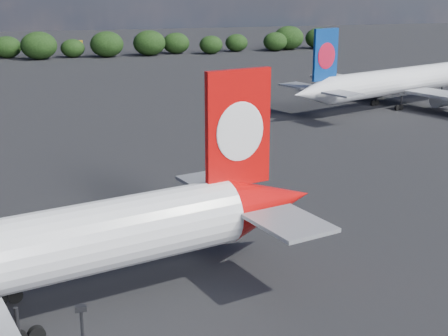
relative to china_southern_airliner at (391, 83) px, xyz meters
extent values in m
plane|color=black|center=(-68.11, -10.40, -5.05)|extent=(500.00, 500.00, 0.00)
cone|color=#C00A09|center=(-48.83, -61.66, 0.49)|extent=(9.96, 7.57, 5.54)
cube|color=#C00A09|center=(-52.05, -62.49, 7.57)|extent=(6.03, 2.06, 9.96)
ellipsoid|color=white|center=(-51.96, -62.81, 7.37)|extent=(4.56, 1.38, 5.09)
ellipsoid|color=white|center=(-52.13, -62.17, 7.37)|extent=(4.56, 1.38, 5.09)
cube|color=#94969B|center=(-49.45, -68.11, 0.93)|extent=(6.48, 7.68, 0.33)
cube|color=#94969B|center=(-52.50, -56.31, 0.93)|extent=(6.48, 7.68, 0.33)
cylinder|color=black|center=(-70.51, -70.68, -3.39)|extent=(0.38, 0.38, 2.77)
cylinder|color=black|center=(-69.33, -70.38, -4.44)|extent=(1.30, 0.79, 1.22)
cylinder|color=black|center=(-70.99, -63.95, -4.44)|extent=(1.30, 0.79, 1.22)
cylinder|color=white|center=(1.67, 0.61, 0.16)|extent=(38.98, 18.55, 5.21)
cone|color=white|center=(-20.84, -7.66, 0.16)|extent=(9.63, 7.77, 5.21)
cube|color=navy|center=(-17.90, -6.58, 6.84)|extent=(5.56, 2.47, 9.38)
ellipsoid|color=red|center=(-17.80, -6.87, 6.65)|extent=(4.18, 1.71, 4.80)
ellipsoid|color=red|center=(-18.01, -6.28, 6.65)|extent=(4.18, 1.71, 4.80)
cube|color=#94969B|center=(-16.90, -12.32, 0.58)|extent=(6.56, 7.49, 0.31)
cube|color=#94969B|center=(-20.86, -1.56, 0.58)|extent=(6.56, 7.49, 0.31)
cube|color=#94969B|center=(-1.05, 14.05, -1.50)|extent=(13.55, 21.91, 0.57)
cylinder|color=#94969B|center=(8.46, -5.78, -2.86)|extent=(5.86, 4.44, 2.81)
cube|color=#94969B|center=(8.46, -5.78, -2.13)|extent=(2.26, 1.08, 1.25)
cylinder|color=#94969B|center=(2.71, 9.88, -2.86)|extent=(5.86, 4.44, 2.81)
cube|color=#94969B|center=(2.71, 9.88, -2.13)|extent=(2.26, 1.08, 1.25)
cylinder|color=black|center=(0.79, -3.04, -3.48)|extent=(0.37, 0.37, 2.61)
cylinder|color=black|center=(0.79, -3.04, -4.47)|extent=(1.24, 0.84, 1.15)
cylinder|color=black|center=(-0.29, -3.44, -4.47)|extent=(1.24, 0.84, 1.15)
cylinder|color=black|center=(-1.37, 2.83, -3.48)|extent=(0.37, 0.37, 2.61)
cylinder|color=black|center=(-1.37, 2.83, -4.47)|extent=(1.24, 0.84, 1.15)
cylinder|color=black|center=(-2.44, 2.43, -4.47)|extent=(1.24, 0.84, 1.15)
cylinder|color=black|center=(16.34, 6.00, -3.54)|extent=(0.32, 0.32, 2.61)
cylinder|color=black|center=(16.34, 6.00, -4.58)|extent=(1.01, 0.67, 0.94)
cube|color=black|center=(-66.59, -83.80, 4.40)|extent=(0.55, 0.30, 0.28)
cube|color=orange|center=(-56.11, 111.60, -1.05)|extent=(5.00, 0.30, 3.00)
cylinder|color=gray|center=(-56.11, 111.60, -3.80)|extent=(0.30, 0.30, 2.50)
ellipsoid|color=black|center=(-78.61, 113.26, -1.38)|extent=(9.54, 8.07, 7.34)
ellipsoid|color=black|center=(-68.17, 106.13, -0.48)|extent=(11.88, 10.05, 9.13)
ellipsoid|color=black|center=(-57.21, 109.11, -1.94)|extent=(8.09, 6.84, 6.22)
ellipsoid|color=black|center=(-45.89, 106.72, -0.68)|extent=(11.36, 9.61, 8.74)
ellipsoid|color=black|center=(-31.15, 107.51, -0.68)|extent=(11.36, 9.61, 8.74)
ellipsoid|color=black|center=(-20.89, 111.22, -1.33)|extent=(9.67, 8.18, 7.44)
ellipsoid|color=black|center=(-9.11, 106.86, -1.81)|extent=(8.42, 7.12, 6.48)
ellipsoid|color=black|center=(2.03, 111.99, -1.83)|extent=(8.37, 7.08, 6.44)
ellipsoid|color=black|center=(16.43, 109.75, -1.58)|extent=(9.02, 7.63, 6.94)
ellipsoid|color=black|center=(23.05, 113.01, -0.60)|extent=(11.57, 9.79, 8.90)
ellipsoid|color=black|center=(35.59, 113.43, -1.06)|extent=(10.37, 8.78, 7.98)
camera|label=1|loc=(-67.41, -111.26, 19.30)|focal=50.00mm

